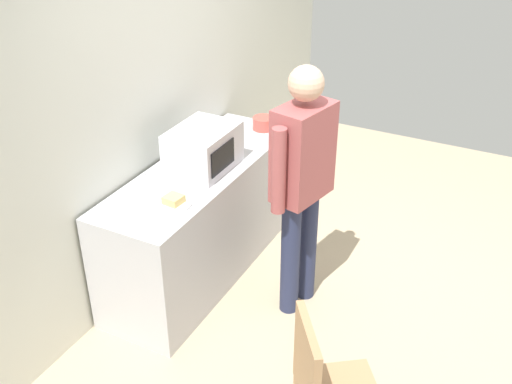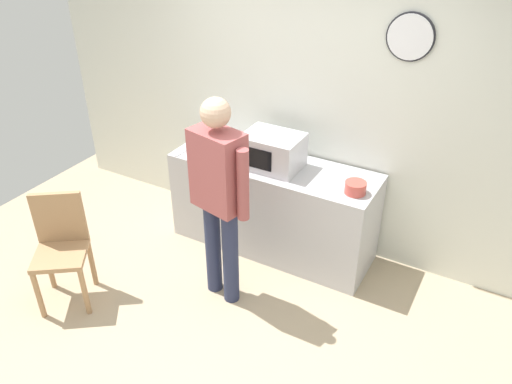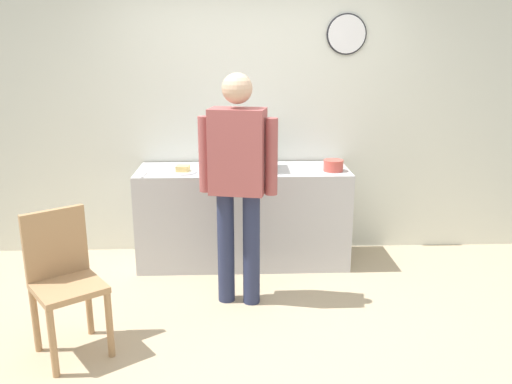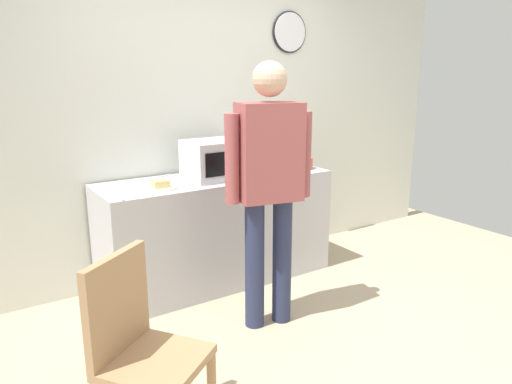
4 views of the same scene
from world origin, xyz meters
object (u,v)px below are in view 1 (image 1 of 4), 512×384
object	(u,v)px
fork_utensil	(156,233)
person_standing	(302,175)
sandwich_plate	(174,202)
salad_bowl	(263,123)
spoon_utensil	(142,179)
microwave	(203,149)

from	to	relation	value
fork_utensil	person_standing	distance (m)	1.00
sandwich_plate	person_standing	size ratio (longest dim) A/B	0.13
salad_bowl	fork_utensil	bearing A→B (deg)	-176.04
sandwich_plate	spoon_utensil	bearing A→B (deg)	65.06
salad_bowl	spoon_utensil	size ratio (longest dim) A/B	1.02
sandwich_plate	microwave	bearing A→B (deg)	10.33
microwave	salad_bowl	distance (m)	0.80
salad_bowl	sandwich_plate	bearing A→B (deg)	-179.05
microwave	sandwich_plate	xyz separation A→B (m)	(-0.52, -0.10, -0.13)
microwave	person_standing	xyz separation A→B (m)	(-0.05, -0.77, 0.00)
sandwich_plate	spoon_utensil	world-z (taller)	sandwich_plate
salad_bowl	person_standing	size ratio (longest dim) A/B	0.10
spoon_utensil	person_standing	bearing A→B (deg)	-74.44
microwave	sandwich_plate	bearing A→B (deg)	-169.67
sandwich_plate	person_standing	distance (m)	0.84
microwave	person_standing	world-z (taller)	person_standing
sandwich_plate	fork_utensil	xyz separation A→B (m)	(-0.32, -0.09, -0.02)
sandwich_plate	salad_bowl	world-z (taller)	salad_bowl
salad_bowl	spoon_utensil	xyz separation A→B (m)	(-1.13, 0.36, -0.05)
spoon_utensil	person_standing	world-z (taller)	person_standing
person_standing	salad_bowl	bearing A→B (deg)	39.76
microwave	person_standing	size ratio (longest dim) A/B	0.28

